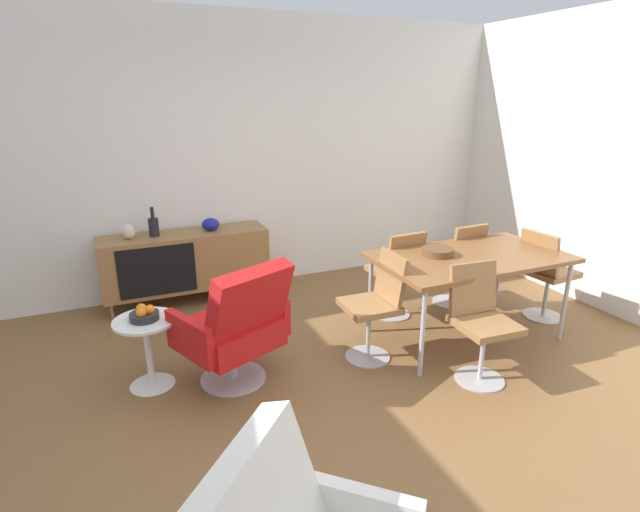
# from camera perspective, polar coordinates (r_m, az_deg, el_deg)

# --- Properties ---
(ground_plane) EXTENTS (8.32, 8.32, 0.00)m
(ground_plane) POSITION_cam_1_polar(r_m,az_deg,el_deg) (3.36, 1.15, -18.26)
(ground_plane) COLOR brown
(wall_back) EXTENTS (6.80, 0.12, 2.80)m
(wall_back) POSITION_cam_1_polar(r_m,az_deg,el_deg) (5.21, -11.01, 11.32)
(wall_back) COLOR white
(wall_back) RESTS_ON ground_plane
(sideboard) EXTENTS (1.60, 0.45, 0.72)m
(sideboard) POSITION_cam_1_polar(r_m,az_deg,el_deg) (5.04, -15.41, -0.47)
(sideboard) COLOR olive
(sideboard) RESTS_ON ground_plane
(vase_cobalt) EXTENTS (0.10, 0.10, 0.28)m
(vase_cobalt) POSITION_cam_1_polar(r_m,az_deg,el_deg) (4.91, -18.91, 3.31)
(vase_cobalt) COLOR black
(vase_cobalt) RESTS_ON sideboard
(vase_sculptural_dark) EXTENTS (0.17, 0.17, 0.12)m
(vase_sculptural_dark) POSITION_cam_1_polar(r_m,az_deg,el_deg) (4.98, -12.70, 3.64)
(vase_sculptural_dark) COLOR navy
(vase_sculptural_dark) RESTS_ON sideboard
(vase_ceramic_small) EXTENTS (0.13, 0.13, 0.14)m
(vase_ceramic_small) POSITION_cam_1_polar(r_m,az_deg,el_deg) (4.90, -21.54, 2.69)
(vase_ceramic_small) COLOR beige
(vase_ceramic_small) RESTS_ON sideboard
(dining_table) EXTENTS (1.60, 0.90, 0.74)m
(dining_table) POSITION_cam_1_polar(r_m,az_deg,el_deg) (4.25, 17.17, -0.45)
(dining_table) COLOR brown
(dining_table) RESTS_ON ground_plane
(wooden_bowl_on_table) EXTENTS (0.26, 0.26, 0.06)m
(wooden_bowl_on_table) POSITION_cam_1_polar(r_m,az_deg,el_deg) (4.16, 13.65, 0.50)
(wooden_bowl_on_table) COLOR brown
(wooden_bowl_on_table) RESTS_ON dining_table
(dining_chair_near_window) EXTENTS (0.44, 0.41, 0.86)m
(dining_chair_near_window) POSITION_cam_1_polar(r_m,az_deg,el_deg) (3.83, 6.62, -5.43)
(dining_chair_near_window) COLOR #9E7042
(dining_chair_near_window) RESTS_ON ground_plane
(dining_chair_back_right) EXTENTS (0.42, 0.45, 0.86)m
(dining_chair_back_right) POSITION_cam_1_polar(r_m,az_deg,el_deg) (4.94, 15.91, -0.52)
(dining_chair_back_right) COLOR #9E7042
(dining_chair_back_right) RESTS_ON ground_plane
(dining_chair_far_end) EXTENTS (0.45, 0.43, 0.86)m
(dining_chair_far_end) POSITION_cam_1_polar(r_m,az_deg,el_deg) (4.92, 24.89, -1.63)
(dining_chair_far_end) COLOR #9E7042
(dining_chair_far_end) RESTS_ON ground_plane
(dining_chair_front_left) EXTENTS (0.43, 0.45, 0.86)m
(dining_chair_front_left) POSITION_cam_1_polar(r_m,az_deg,el_deg) (3.73, 18.28, -7.01)
(dining_chair_front_left) COLOR #9E7042
(dining_chair_front_left) RESTS_ON ground_plane
(dining_chair_back_left) EXTENTS (0.42, 0.44, 0.86)m
(dining_chair_back_left) POSITION_cam_1_polar(r_m,az_deg,el_deg) (4.54, 9.03, -1.68)
(dining_chair_back_left) COLOR #9E7042
(dining_chair_back_left) RESTS_ON ground_plane
(lounge_chair_red) EXTENTS (0.86, 0.84, 0.95)m
(lounge_chair_red) POSITION_cam_1_polar(r_m,az_deg,el_deg) (3.51, -9.84, -7.93)
(lounge_chair_red) COLOR red
(lounge_chair_red) RESTS_ON ground_plane
(side_table_round) EXTENTS (0.44, 0.44, 0.52)m
(side_table_round) POSITION_cam_1_polar(r_m,az_deg,el_deg) (3.71, -19.51, -9.78)
(side_table_round) COLOR white
(side_table_round) RESTS_ON ground_plane
(fruit_bowl) EXTENTS (0.20, 0.20, 0.11)m
(fruit_bowl) POSITION_cam_1_polar(r_m,az_deg,el_deg) (3.61, -19.90, -6.43)
(fruit_bowl) COLOR #262628
(fruit_bowl) RESTS_ON side_table_round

